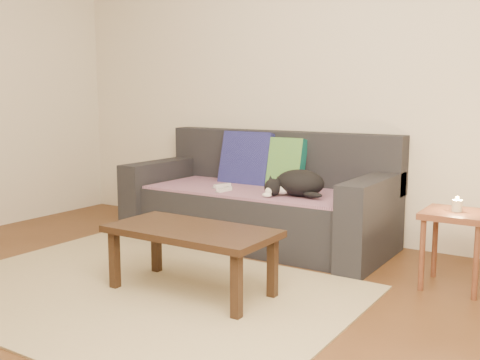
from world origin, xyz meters
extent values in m
plane|color=brown|center=(0.00, 0.00, 0.00)|extent=(4.50, 4.50, 0.00)
cube|color=beige|center=(0.00, 2.00, 1.30)|extent=(4.50, 0.04, 2.60)
cube|color=#232328|center=(0.00, 1.50, 0.21)|extent=(1.70, 0.78, 0.42)
cube|color=#232328|center=(0.00, 1.90, 0.65)|extent=(2.10, 0.18, 0.45)
cube|color=#232328|center=(-0.95, 1.50, 0.30)|extent=(0.20, 0.90, 0.60)
cube|color=#232328|center=(0.95, 1.50, 0.30)|extent=(0.20, 0.90, 0.60)
cube|color=#4B2C53|center=(0.00, 1.48, 0.43)|extent=(1.66, 0.74, 0.02)
cube|color=#111046|center=(-0.23, 1.74, 0.63)|extent=(0.46, 0.23, 0.47)
cube|color=#0C534E|center=(0.10, 1.74, 0.63)|extent=(0.39, 0.18, 0.40)
ellipsoid|color=black|center=(0.44, 1.39, 0.54)|extent=(0.37, 0.28, 0.19)
sphere|color=black|center=(0.28, 1.28, 0.51)|extent=(0.13, 0.13, 0.13)
sphere|color=white|center=(0.28, 1.23, 0.49)|extent=(0.05, 0.05, 0.05)
ellipsoid|color=black|center=(0.59, 1.31, 0.48)|extent=(0.15, 0.05, 0.04)
cube|color=white|center=(-0.13, 1.26, 0.46)|extent=(0.05, 0.15, 0.03)
cube|color=white|center=(-0.24, 1.40, 0.46)|extent=(0.08, 0.15, 0.03)
cube|color=brown|center=(1.56, 1.26, 0.46)|extent=(0.38, 0.38, 0.04)
cylinder|color=brown|center=(1.41, 1.11, 0.22)|extent=(0.03, 0.03, 0.44)
cylinder|color=brown|center=(1.71, 1.11, 0.22)|extent=(0.03, 0.03, 0.44)
cylinder|color=brown|center=(1.41, 1.41, 0.22)|extent=(0.03, 0.03, 0.44)
cylinder|color=beige|center=(1.56, 1.26, 0.51)|extent=(0.06, 0.06, 0.07)
sphere|color=#FFBF59|center=(1.56, 1.26, 0.55)|extent=(0.02, 0.02, 0.02)
cube|color=tan|center=(0.00, 0.15, 0.01)|extent=(2.50, 1.80, 0.01)
cube|color=black|center=(0.28, 0.31, 0.38)|extent=(1.00, 0.50, 0.04)
cube|color=black|center=(-0.16, 0.12, 0.18)|extent=(0.05, 0.05, 0.36)
cube|color=black|center=(0.72, 0.12, 0.18)|extent=(0.05, 0.05, 0.36)
cube|color=black|center=(-0.16, 0.50, 0.18)|extent=(0.05, 0.05, 0.36)
cube|color=black|center=(0.72, 0.50, 0.18)|extent=(0.05, 0.05, 0.36)
camera|label=1|loc=(2.25, -2.21, 1.16)|focal=42.00mm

